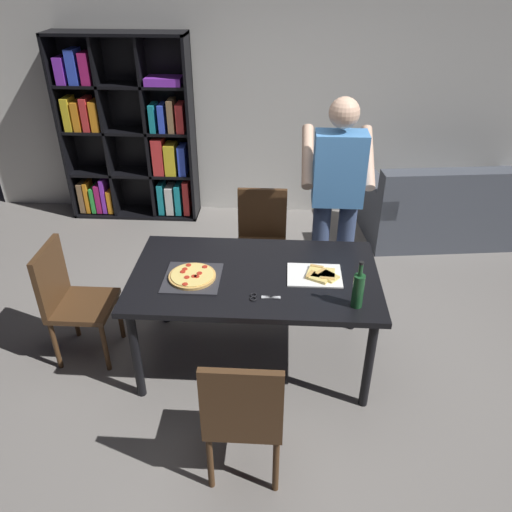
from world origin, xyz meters
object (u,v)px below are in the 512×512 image
wine_bottle (358,290)px  couch (450,211)px  bookshelf (130,134)px  chair_near_camera (244,411)px  person_serving_pizza (337,196)px  chair_far_side (262,235)px  dining_table (255,283)px  kitchen_scissors (260,297)px  pepperoni_pizza_on_tray (192,277)px  chair_left_end (70,296)px

wine_bottle → couch: bearing=61.2°
bookshelf → chair_near_camera: bearing=-66.0°
person_serving_pizza → chair_far_side: bearing=159.4°
chair_near_camera → bookshelf: (-1.49, 3.35, 0.41)m
dining_table → chair_near_camera: chair_near_camera is taller
bookshelf → kitchen_scissors: bookshelf is taller
chair_far_side → couch: size_ratio=0.50×
couch → kitchen_scissors: couch is taller
person_serving_pizza → pepperoni_pizza_on_tray: size_ratio=4.71×
dining_table → chair_left_end: bearing=180.0°
dining_table → pepperoni_pizza_on_tray: pepperoni_pizza_on_tray is taller
person_serving_pizza → kitchen_scissors: (-0.54, -1.02, -0.24)m
dining_table → bookshelf: size_ratio=0.85×
chair_left_end → kitchen_scissors: 1.41m
chair_left_end → bookshelf: size_ratio=0.46×
chair_far_side → wine_bottle: wine_bottle is taller
chair_near_camera → chair_far_side: (0.00, 1.94, 0.00)m
couch → bookshelf: size_ratio=0.92×
bookshelf → couch: bearing=-6.6°
chair_near_camera → person_serving_pizza: person_serving_pizza is taller
person_serving_pizza → chair_left_end: bearing=-158.5°
chair_far_side → chair_left_end: 1.63m
chair_near_camera → bookshelf: bearing=114.0°
dining_table → kitchen_scissors: kitchen_scissors is taller
chair_near_camera → couch: size_ratio=0.50×
bookshelf → person_serving_pizza: bearing=-38.2°
couch → pepperoni_pizza_on_tray: (-2.32, -2.07, 0.46)m
dining_table → person_serving_pizza: person_serving_pizza is taller
chair_far_side → couch: chair_far_side is taller
couch → chair_far_side: bearing=-151.9°
chair_near_camera → person_serving_pizza: size_ratio=0.51×
couch → chair_left_end: bearing=-148.4°
chair_far_side → chair_left_end: bearing=-143.7°
chair_far_side → kitchen_scissors: bearing=-87.8°
chair_left_end → kitchen_scissors: chair_left_end is taller
chair_left_end → pepperoni_pizza_on_tray: chair_left_end is taller
dining_table → couch: (1.91, 1.99, -0.37)m
pepperoni_pizza_on_tray → kitchen_scissors: pepperoni_pizza_on_tray is taller
chair_far_side → pepperoni_pizza_on_tray: (-0.41, -1.05, 0.25)m
kitchen_scissors → wine_bottle: bearing=-4.6°
couch → pepperoni_pizza_on_tray: size_ratio=4.82×
person_serving_pizza → bookshelf: bearing=141.8°
chair_left_end → couch: (3.22, 1.99, -0.21)m
dining_table → pepperoni_pizza_on_tray: size_ratio=4.47×
dining_table → chair_left_end: size_ratio=1.85×
person_serving_pizza → pepperoni_pizza_on_tray: (-0.99, -0.83, -0.23)m
couch → kitchen_scissors: (-1.86, -2.26, 0.45)m
chair_left_end → kitchen_scissors: (1.36, -0.27, 0.24)m
bookshelf → pepperoni_pizza_on_tray: (1.08, -2.46, -0.16)m
chair_near_camera → couch: 3.52m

